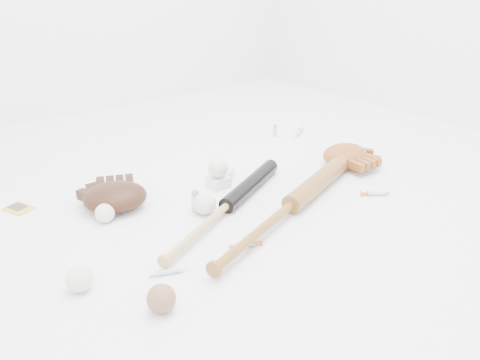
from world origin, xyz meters
TOP-DOWN VIEW (x-y plane):
  - bat_dark at (-0.12, -0.05)m, footprint 0.79×0.41m
  - bat_wood at (0.06, -0.20)m, footprint 0.98×0.38m
  - glove_dark at (-0.42, 0.23)m, footprint 0.36×0.36m
  - glove_tan at (0.57, -0.02)m, footprint 0.27×0.27m
  - trading_card at (-0.70, 0.45)m, footprint 0.10×0.12m
  - pedestal at (-0.01, 0.14)m, footprint 0.08×0.08m
  - baseball_on_pedestal at (-0.01, 0.14)m, footprint 0.08×0.08m
  - baseball_left at (-0.70, -0.15)m, footprint 0.07×0.07m
  - baseball_upper at (-0.49, 0.16)m, footprint 0.07×0.07m
  - baseball_mid at (-0.18, -0.00)m, footprint 0.08×0.08m
  - baseball_aged at (-0.57, -0.36)m, footprint 0.08×0.08m
  - syringe_0 at (-0.47, -0.24)m, footprint 0.14×0.08m
  - syringe_1 at (-0.21, -0.26)m, footprint 0.14×0.09m
  - syringe_2 at (0.10, 0.20)m, footprint 0.14×0.13m
  - syringe_3 at (0.42, -0.31)m, footprint 0.14×0.11m
  - syringe_4 at (0.70, 0.40)m, footprint 0.16×0.11m
  - vial_0 at (0.05, 0.23)m, footprint 0.03×0.03m
  - vial_1 at (0.58, 0.45)m, footprint 0.02×0.02m
  - vial_2 at (-0.20, 0.03)m, footprint 0.03×0.03m
  - vial_3 at (0.62, -0.07)m, footprint 0.04×0.04m

SIDE VIEW (x-z plane):
  - trading_card at x=-0.70m, z-range 0.00..0.01m
  - syringe_0 at x=-0.47m, z-range 0.00..0.02m
  - syringe_1 at x=-0.21m, z-range 0.00..0.02m
  - syringe_3 at x=0.42m, z-range 0.00..0.02m
  - syringe_2 at x=0.10m, z-range 0.00..0.02m
  - syringe_4 at x=0.70m, z-range 0.00..0.02m
  - pedestal at x=-0.01m, z-range 0.00..0.04m
  - vial_1 at x=0.58m, z-range 0.00..0.06m
  - bat_dark at x=-0.12m, z-range 0.00..0.06m
  - baseball_upper at x=-0.49m, z-range 0.00..0.07m
  - vial_0 at x=0.05m, z-range 0.00..0.07m
  - baseball_left at x=-0.70m, z-range 0.00..0.07m
  - bat_wood at x=0.06m, z-range 0.00..0.07m
  - baseball_aged at x=-0.57m, z-range 0.00..0.08m
  - baseball_mid at x=-0.18m, z-range 0.00..0.08m
  - vial_2 at x=-0.20m, z-range 0.00..0.08m
  - vial_3 at x=0.62m, z-range 0.00..0.08m
  - glove_tan at x=0.57m, z-range 0.00..0.09m
  - glove_dark at x=-0.42m, z-range 0.00..0.10m
  - baseball_on_pedestal at x=-0.01m, z-range 0.04..0.12m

